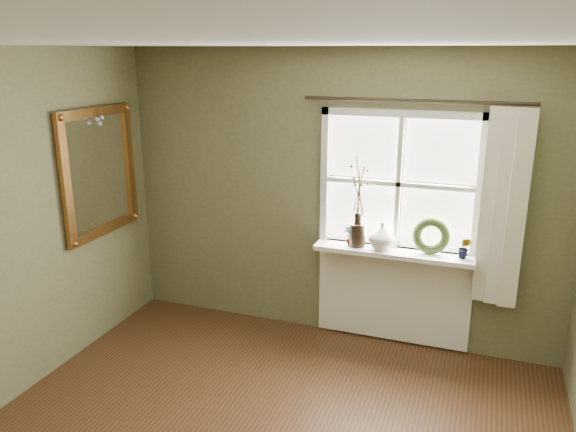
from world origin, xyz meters
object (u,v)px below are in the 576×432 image
(cream_vase, at_px, (382,236))
(wreath, at_px, (431,240))
(gilt_mirror, at_px, (99,172))
(dark_jug, at_px, (357,235))

(cream_vase, xyz_separation_m, wreath, (0.41, 0.04, -0.00))
(cream_vase, distance_m, wreath, 0.41)
(wreath, distance_m, gilt_mirror, 2.93)
(cream_vase, bearing_deg, gilt_mirror, -166.39)
(cream_vase, height_order, wreath, wreath)
(cream_vase, xyz_separation_m, gilt_mirror, (-2.41, -0.58, 0.50))
(wreath, bearing_deg, dark_jug, 177.54)
(dark_jug, relative_size, wreath, 0.66)
(dark_jug, relative_size, gilt_mirror, 0.18)
(wreath, height_order, gilt_mirror, gilt_mirror)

